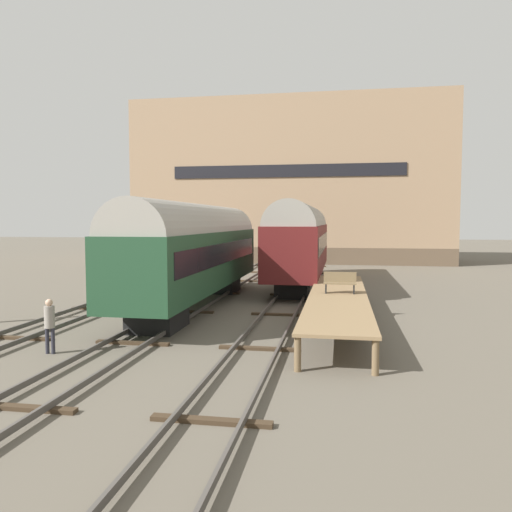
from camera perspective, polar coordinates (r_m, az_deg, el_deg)
name	(u,v)px	position (r m, az deg, el deg)	size (l,w,h in m)	color
ground_plane	(163,326)	(20.51, -10.54, -7.89)	(200.00, 200.00, 0.00)	#60594C
track_left	(63,319)	(22.34, -21.16, -6.74)	(2.60, 60.00, 0.26)	#4C4742
track_middle	(163,323)	(20.48, -10.54, -7.50)	(2.60, 60.00, 0.26)	#4C4742
track_right	(271,327)	(19.43, 1.72, -8.06)	(2.60, 60.00, 0.26)	#4C4742
train_car_green	(196,248)	(24.54, -6.86, 0.88)	(2.90, 16.20, 5.05)	black
train_car_maroon	(301,239)	(32.92, 5.11, 1.97)	(3.03, 16.18, 5.35)	black
station_platform	(338,297)	(21.32, 9.35, -4.66)	(2.42, 15.04, 1.09)	#8C704C
bench	(340,282)	(21.87, 9.57, -2.94)	(1.40, 0.40, 0.91)	brown
person_worker	(50,321)	(17.19, -22.52, -6.86)	(0.32, 0.32, 1.75)	#282833
warehouse_building	(292,184)	(54.15, 4.12, 8.24)	(32.00, 11.17, 16.40)	brown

